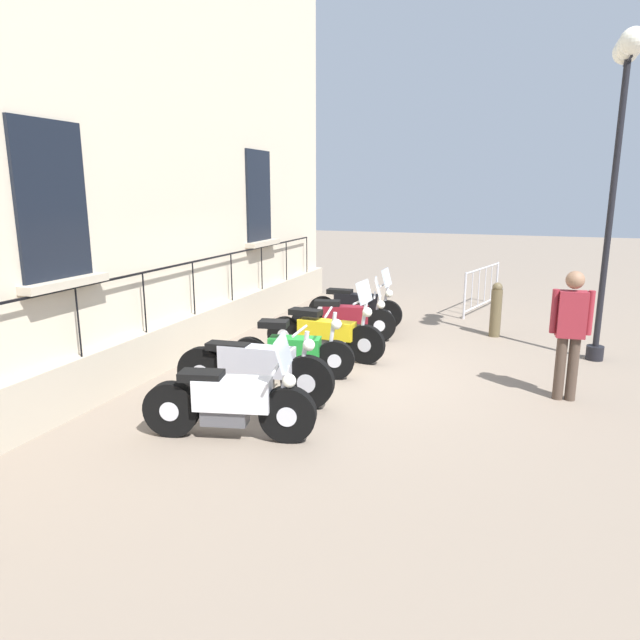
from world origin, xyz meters
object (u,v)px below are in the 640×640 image
object	(u,v)px
motorcycle_silver	(254,370)
crowd_barrier	(482,287)
bollard	(496,309)
lamppost	(622,108)
motorcycle_yellow	(325,333)
pedestrian_standing	(570,328)
motorcycle_green	(293,352)
motorcycle_black	(356,306)
motorcycle_maroon	(344,319)
motorcycle_white	(231,403)

from	to	relation	value
motorcycle_silver	crowd_barrier	world-z (taller)	motorcycle_silver
motorcycle_silver	bollard	xyz separation A→B (m)	(2.88, 4.80, 0.08)
lamppost	bollard	bearing A→B (deg)	147.59
motorcycle_yellow	pedestrian_standing	size ratio (longest dim) A/B	1.21
motorcycle_green	bollard	distance (m)	4.59
motorcycle_black	motorcycle_green	bearing A→B (deg)	-89.91
motorcycle_silver	lamppost	xyz separation A→B (m)	(4.56, 3.73, 3.59)
motorcycle_green	pedestrian_standing	world-z (taller)	pedestrian_standing
crowd_barrier	bollard	size ratio (longest dim) A/B	2.03
motorcycle_black	crowd_barrier	xyz separation A→B (m)	(2.37, 2.56, 0.13)
motorcycle_silver	bollard	world-z (taller)	bollard
motorcycle_maroon	bollard	size ratio (longest dim) A/B	1.86
motorcycle_yellow	motorcycle_maroon	distance (m)	1.28
crowd_barrier	pedestrian_standing	xyz separation A→B (m)	(1.53, -5.70, 0.45)
motorcycle_white	motorcycle_silver	xyz separation A→B (m)	(-0.25, 1.13, 0.02)
motorcycle_silver	motorcycle_maroon	world-z (taller)	motorcycle_maroon
motorcycle_black	pedestrian_standing	size ratio (longest dim) A/B	1.13
motorcycle_maroon	motorcycle_green	bearing A→B (deg)	-92.19
motorcycle_yellow	crowd_barrier	world-z (taller)	motorcycle_yellow
motorcycle_silver	motorcycle_black	xyz separation A→B (m)	(0.07, 4.67, -0.02)
motorcycle_white	motorcycle_green	distance (m)	2.31
motorcycle_yellow	motorcycle_black	distance (m)	2.41
motorcycle_green	motorcycle_black	world-z (taller)	motorcycle_black
motorcycle_white	motorcycle_maroon	size ratio (longest dim) A/B	1.01
lamppost	motorcycle_maroon	bearing A→B (deg)	-177.59
motorcycle_maroon	lamppost	distance (m)	5.71
motorcycle_yellow	motorcycle_maroon	size ratio (longest dim) A/B	1.09
motorcycle_yellow	crowd_barrier	bearing A→B (deg)	65.95
motorcycle_silver	motorcycle_maroon	xyz separation A→B (m)	(0.17, 3.55, -0.05)
crowd_barrier	motorcycle_black	bearing A→B (deg)	-132.80
motorcycle_white	lamppost	xyz separation A→B (m)	(4.31, 4.86, 3.61)
motorcycle_yellow	motorcycle_green	bearing A→B (deg)	-97.72
motorcycle_silver	crowd_barrier	distance (m)	7.63
motorcycle_yellow	motorcycle_white	bearing A→B (deg)	-89.48
lamppost	bollard	world-z (taller)	lamppost
motorcycle_silver	pedestrian_standing	bearing A→B (deg)	21.10
pedestrian_standing	bollard	bearing A→B (deg)	108.34
motorcycle_white	motorcycle_black	xyz separation A→B (m)	(-0.19, 5.81, 0.00)
motorcycle_green	lamppost	world-z (taller)	lamppost
lamppost	crowd_barrier	size ratio (longest dim) A/B	2.35
motorcycle_maroon	motorcycle_black	xyz separation A→B (m)	(-0.10, 1.13, 0.03)
bollard	pedestrian_standing	bearing A→B (deg)	-71.66
motorcycle_green	lamppost	xyz separation A→B (m)	(4.49, 2.56, 3.64)
motorcycle_maroon	motorcycle_black	distance (m)	1.13
motorcycle_white	motorcycle_black	bearing A→B (deg)	91.83
crowd_barrier	pedestrian_standing	distance (m)	5.92
motorcycle_maroon	motorcycle_black	bearing A→B (deg)	94.86
motorcycle_yellow	bollard	distance (m)	3.67
motorcycle_yellow	crowd_barrier	size ratio (longest dim) A/B	0.99
bollard	motorcycle_green	bearing A→B (deg)	-127.66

